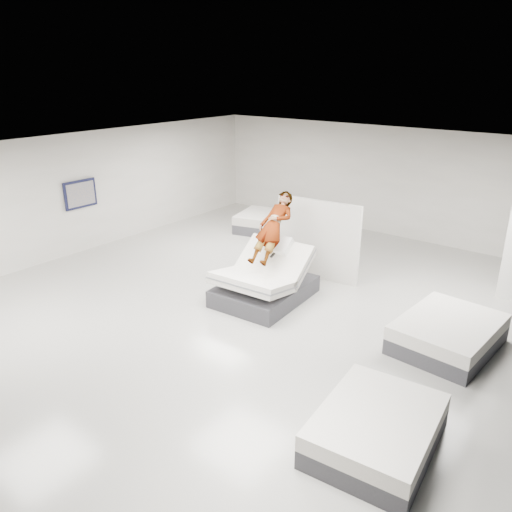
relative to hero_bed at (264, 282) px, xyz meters
name	(u,v)px	position (x,y,z in m)	size (l,w,h in m)	color
room	(239,245)	(0.17, -1.04, 1.20)	(14.00, 14.04, 3.20)	#A1A098
hero_bed	(264,282)	(0.00, 0.00, 0.00)	(1.73, 2.22, 1.30)	#39393E
person	(273,239)	(-0.02, 0.32, 0.91)	(0.65, 0.43, 1.79)	slate
remote	(273,255)	(0.22, -0.02, 0.69)	(0.05, 0.14, 0.03)	black
divider_panel	(317,240)	(0.23, 1.76, 0.55)	(2.10, 0.10, 1.91)	silver
flat_bed_right_far	(448,334)	(3.82, 0.44, -0.13)	(1.65, 2.10, 0.55)	#39393E
flat_bed_right_near	(376,430)	(3.91, -2.71, -0.14)	(1.59, 2.03, 0.52)	#39393E
flat_bed_left_far	(272,223)	(-2.71, 3.98, -0.13)	(2.33, 1.97, 0.55)	#39393E
wall_poster	(80,194)	(-5.77, -0.54, 1.20)	(0.06, 0.95, 0.75)	black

